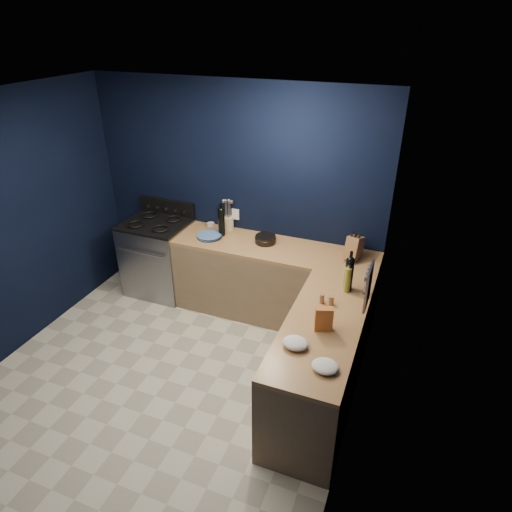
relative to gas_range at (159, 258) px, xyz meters
The scene contains 27 objects.
floor 1.76m from the gas_range, 56.78° to the right, with size 3.50×3.50×0.02m, color beige.
ceiling 2.74m from the gas_range, 56.78° to the right, with size 3.50×3.50×0.02m, color silver.
wall_back 1.30m from the gas_range, 20.08° to the left, with size 3.50×0.02×2.60m, color black.
wall_right 3.16m from the gas_range, 27.83° to the right, with size 0.02×3.50×2.60m, color black.
cab_back 1.53m from the gas_range, ahead, with size 2.30×0.63×0.86m, color #83694B.
top_back 1.59m from the gas_range, ahead, with size 2.30×0.63×0.04m, color brown.
cab_right 2.62m from the gas_range, 25.64° to the right, with size 0.63×1.67×0.86m, color #83694B.
top_right 2.66m from the gas_range, 25.64° to the right, with size 0.63×1.67×0.04m, color brown.
gas_range is the anchor object (origin of this frame).
oven_door 0.32m from the gas_range, 90.00° to the right, with size 0.59×0.02×0.42m, color black.
cooktop 0.48m from the gas_range, ahead, with size 0.76×0.66×0.03m, color black.
backguard 0.65m from the gas_range, 90.00° to the left, with size 0.76×0.06×0.20m, color black.
spice_panel 2.89m from the gas_range, 18.08° to the right, with size 0.02×0.28×0.38m, color gray.
wall_outlet 1.16m from the gas_range, 18.88° to the left, with size 0.09×0.02×0.13m, color white.
plate_stack 0.88m from the gas_range, ahead, with size 0.28×0.28×0.03m, color #3B548D.
ramekin 0.81m from the gas_range, 23.66° to the left, with size 0.09×0.09×0.03m, color white.
utensil_crock 1.04m from the gas_range, 16.60° to the left, with size 0.13×0.13×0.16m, color beige.
wine_bottle_back 1.05m from the gas_range, ahead, with size 0.08×0.08×0.32m, color black.
lemon_basket 1.48m from the gas_range, ahead, with size 0.23×0.23×0.09m, color black.
knife_block 2.45m from the gas_range, ahead, with size 0.13×0.22×0.24m, color brown.
wine_bottle_right 2.58m from the gas_range, 12.42° to the right, with size 0.08×0.08×0.32m, color black.
oil_bottle 2.58m from the gas_range, 13.48° to the right, with size 0.06×0.06×0.25m, color olive.
spice_jar_near 2.48m from the gas_range, 20.44° to the right, with size 0.04×0.04×0.09m, color olive.
spice_jar_far 2.56m from the gas_range, 19.73° to the right, with size 0.04×0.04×0.09m, color olive.
crouton_bag 2.73m from the gas_range, 27.10° to the right, with size 0.14×0.07×0.21m, color #AF2636.
towel_front 2.73m from the gas_range, 34.01° to the right, with size 0.21×0.17×0.07m, color white.
towel_end 3.05m from the gas_range, 33.65° to the right, with size 0.20×0.18×0.06m, color white.
Camera 1 is at (1.99, -2.70, 3.18)m, focal length 31.12 mm.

